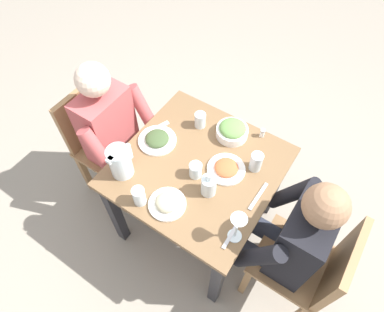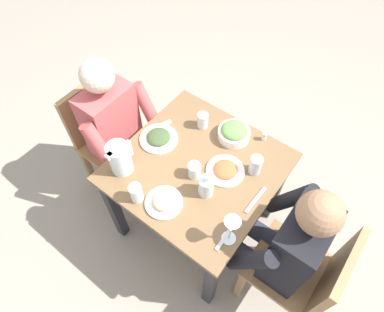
% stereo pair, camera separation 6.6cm
% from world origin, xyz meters
% --- Properties ---
extents(ground_plane, '(8.00, 8.00, 0.00)m').
position_xyz_m(ground_plane, '(0.00, 0.00, 0.00)').
color(ground_plane, gray).
extents(dining_table, '(0.85, 0.85, 0.74)m').
position_xyz_m(dining_table, '(0.00, 0.00, 0.61)').
color(dining_table, brown).
rests_on(dining_table, ground_plane).
extents(chair_near, '(0.40, 0.40, 0.87)m').
position_xyz_m(chair_near, '(-0.07, -0.76, 0.49)').
color(chair_near, '#997047').
rests_on(chair_near, ground_plane).
extents(chair_far, '(0.40, 0.40, 0.87)m').
position_xyz_m(chair_far, '(-0.04, 0.76, 0.49)').
color(chair_far, '#997047').
rests_on(chair_far, ground_plane).
extents(diner_near, '(0.48, 0.53, 1.17)m').
position_xyz_m(diner_near, '(-0.07, -0.55, 0.64)').
color(diner_near, black).
rests_on(diner_near, ground_plane).
extents(diner_far, '(0.48, 0.53, 1.17)m').
position_xyz_m(diner_far, '(-0.04, 0.55, 0.64)').
color(diner_far, '#B24C4C').
rests_on(diner_far, ground_plane).
extents(water_pitcher, '(0.16, 0.12, 0.19)m').
position_xyz_m(water_pitcher, '(-0.26, 0.32, 0.84)').
color(water_pitcher, silver).
rests_on(water_pitcher, dining_table).
extents(salad_bowl, '(0.19, 0.19, 0.09)m').
position_xyz_m(salad_bowl, '(0.29, -0.05, 0.78)').
color(salad_bowl, white).
rests_on(salad_bowl, dining_table).
extents(plate_beans, '(0.19, 0.19, 0.06)m').
position_xyz_m(plate_beans, '(-0.29, -0.00, 0.76)').
color(plate_beans, white).
rests_on(plate_beans, dining_table).
extents(plate_rice_curry, '(0.21, 0.21, 0.04)m').
position_xyz_m(plate_rice_curry, '(0.06, -0.14, 0.76)').
color(plate_rice_curry, white).
rests_on(plate_rice_curry, dining_table).
extents(plate_dolmas, '(0.22, 0.22, 0.05)m').
position_xyz_m(plate_dolmas, '(0.01, 0.29, 0.76)').
color(plate_dolmas, white).
rests_on(plate_dolmas, dining_table).
extents(water_glass_far_left, '(0.07, 0.07, 0.11)m').
position_xyz_m(water_glass_far_left, '(-0.35, 0.13, 0.80)').
color(water_glass_far_left, silver).
rests_on(water_glass_far_left, dining_table).
extents(water_glass_near_left, '(0.07, 0.07, 0.10)m').
position_xyz_m(water_glass_near_left, '(0.25, 0.15, 0.79)').
color(water_glass_near_left, silver).
rests_on(water_glass_near_left, dining_table).
extents(water_glass_center, '(0.07, 0.07, 0.11)m').
position_xyz_m(water_glass_center, '(0.16, -0.26, 0.80)').
color(water_glass_center, silver).
rests_on(water_glass_center, dining_table).
extents(water_glass_near_right, '(0.07, 0.07, 0.09)m').
position_xyz_m(water_glass_near_right, '(-0.06, -0.02, 0.79)').
color(water_glass_near_right, silver).
rests_on(water_glass_near_right, dining_table).
extents(wine_glass, '(0.08, 0.08, 0.20)m').
position_xyz_m(wine_glass, '(-0.24, -0.37, 0.88)').
color(wine_glass, silver).
rests_on(wine_glass, dining_table).
extents(oil_carafe, '(0.08, 0.08, 0.16)m').
position_xyz_m(oil_carafe, '(-0.11, -0.13, 0.80)').
color(oil_carafe, silver).
rests_on(oil_carafe, dining_table).
extents(salt_shaker, '(0.03, 0.03, 0.05)m').
position_xyz_m(salt_shaker, '(0.38, -0.20, 0.77)').
color(salt_shaker, white).
rests_on(salt_shaker, dining_table).
extents(fork_near, '(0.17, 0.09, 0.01)m').
position_xyz_m(fork_near, '(0.08, 0.35, 0.75)').
color(fork_near, silver).
rests_on(fork_near, dining_table).
extents(knife_near, '(0.19, 0.02, 0.01)m').
position_xyz_m(knife_near, '(0.01, -0.36, 0.75)').
color(knife_near, silver).
rests_on(knife_near, dining_table).
extents(fork_far, '(0.17, 0.07, 0.01)m').
position_xyz_m(fork_far, '(0.03, 0.32, 0.75)').
color(fork_far, silver).
rests_on(fork_far, dining_table).
extents(knife_far, '(0.19, 0.02, 0.01)m').
position_xyz_m(knife_far, '(-0.24, -0.35, 0.75)').
color(knife_far, silver).
rests_on(knife_far, dining_table).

